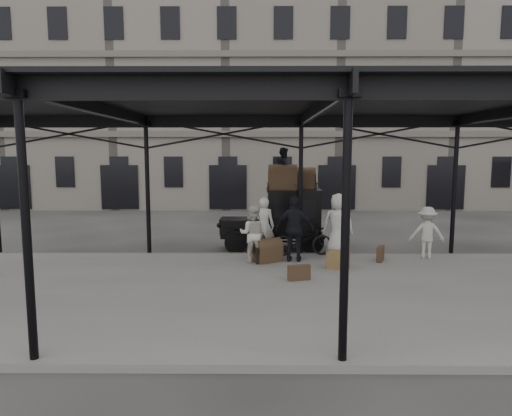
{
  "coord_description": "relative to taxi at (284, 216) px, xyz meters",
  "views": [
    {
      "loc": [
        -1.34,
        -12.82,
        3.49
      ],
      "look_at": [
        -1.45,
        1.6,
        1.7
      ],
      "focal_mm": 32.0,
      "sensor_mm": 36.0,
      "label": 1
    }
  ],
  "objects": [
    {
      "name": "bicycle",
      "position": [
        0.5,
        -1.57,
        -0.54
      ],
      "size": [
        2.05,
        0.96,
        1.03
      ],
      "primitive_type": "imported",
      "rotation": [
        0.0,
        0.0,
        1.72
      ],
      "color": "black",
      "rests_on": "platform"
    },
    {
      "name": "porter_roof",
      "position": [
        -0.03,
        -0.1,
        1.7
      ],
      "size": [
        0.61,
        0.75,
        1.45
      ],
      "primitive_type": "imported",
      "rotation": [
        0.0,
        0.0,
        1.66
      ],
      "color": "black",
      "rests_on": "taxi"
    },
    {
      "name": "steamer_trunk_roof_far",
      "position": [
        0.67,
        0.2,
        1.29
      ],
      "size": [
        0.94,
        0.68,
        0.63
      ],
      "primitive_type": null,
      "rotation": [
        0.0,
        0.0,
        -0.19
      ],
      "color": "#493022",
      "rests_on": "taxi"
    },
    {
      "name": "platform",
      "position": [
        0.46,
        -5.2,
        -1.13
      ],
      "size": [
        28.0,
        8.0,
        0.15
      ],
      "primitive_type": "cube",
      "color": "slate",
      "rests_on": "ground"
    },
    {
      "name": "canopy",
      "position": [
        0.46,
        -4.93,
        3.39
      ],
      "size": [
        22.5,
        9.0,
        4.74
      ],
      "color": "black",
      "rests_on": "ground"
    },
    {
      "name": "ground",
      "position": [
        0.46,
        -3.2,
        -1.2
      ],
      "size": [
        120.0,
        120.0,
        0.0
      ],
      "primitive_type": "plane",
      "color": "#383533",
      "rests_on": "ground"
    },
    {
      "name": "porter_left",
      "position": [
        -0.74,
        -1.4,
        -0.11
      ],
      "size": [
        0.76,
        0.58,
        1.88
      ],
      "primitive_type": "imported",
      "rotation": [
        0.0,
        0.0,
        2.94
      ],
      "color": "beige",
      "rests_on": "platform"
    },
    {
      "name": "building_frontage",
      "position": [
        0.46,
        14.8,
        5.8
      ],
      "size": [
        64.0,
        8.0,
        14.0
      ],
      "primitive_type": "cube",
      "color": "slate",
      "rests_on": "ground"
    },
    {
      "name": "porter_right",
      "position": [
        4.39,
        -1.86,
        -0.24
      ],
      "size": [
        1.15,
        0.8,
        1.62
      ],
      "primitive_type": "imported",
      "rotation": [
        0.0,
        0.0,
        2.94
      ],
      "color": "beige",
      "rests_on": "platform"
    },
    {
      "name": "steamer_trunk_roof_near",
      "position": [
        -0.08,
        -0.25,
        1.34
      ],
      "size": [
        1.02,
        0.66,
        0.72
      ],
      "primitive_type": null,
      "rotation": [
        0.0,
        0.0,
        -0.06
      ],
      "color": "#493022",
      "rests_on": "taxi"
    },
    {
      "name": "porter_midleft",
      "position": [
        -1.08,
        -2.43,
        -0.19
      ],
      "size": [
        0.94,
        0.78,
        1.74
      ],
      "primitive_type": "imported",
      "rotation": [
        0.0,
        0.0,
        2.98
      ],
      "color": "beige",
      "rests_on": "platform"
    },
    {
      "name": "suitcase_flat",
      "position": [
        0.15,
        -4.43,
        -0.85
      ],
      "size": [
        0.62,
        0.32,
        0.4
      ],
      "primitive_type": "cube",
      "rotation": [
        0.0,
        0.0,
        0.29
      ],
      "color": "#493022",
      "rests_on": "platform"
    },
    {
      "name": "taxi",
      "position": [
        0.0,
        0.0,
        0.0
      ],
      "size": [
        3.65,
        1.55,
        2.18
      ],
      "color": "black",
      "rests_on": "ground"
    },
    {
      "name": "porter_centre",
      "position": [
        1.67,
        -1.4,
        -0.05
      ],
      "size": [
        1.03,
        0.71,
        2.01
      ],
      "primitive_type": "imported",
      "rotation": [
        0.0,
        0.0,
        3.07
      ],
      "color": "silver",
      "rests_on": "platform"
    },
    {
      "name": "steamer_trunk_platform",
      "position": [
        -0.63,
        -2.4,
        -0.76
      ],
      "size": [
        0.95,
        0.84,
        0.6
      ],
      "primitive_type": null,
      "rotation": [
        0.0,
        0.0,
        0.52
      ],
      "color": "#493022",
      "rests_on": "platform"
    },
    {
      "name": "suitcase_upright",
      "position": [
        2.83,
        -2.31,
        -0.83
      ],
      "size": [
        0.38,
        0.61,
        0.45
      ],
      "primitive_type": "cube",
      "rotation": [
        0.0,
        0.0,
        -0.42
      ],
      "color": "#493022",
      "rests_on": "platform"
    },
    {
      "name": "porter_official",
      "position": [
        0.19,
        -2.35,
        -0.05
      ],
      "size": [
        1.24,
        0.67,
        2.01
      ],
      "primitive_type": "imported",
      "rotation": [
        0.0,
        0.0,
        2.98
      ],
      "color": "black",
      "rests_on": "platform"
    },
    {
      "name": "wicker_hamper",
      "position": [
        1.38,
        -3.2,
        -0.8
      ],
      "size": [
        0.73,
        0.65,
        0.5
      ],
      "primitive_type": "cube",
      "rotation": [
        0.0,
        0.0,
        -0.4
      ],
      "color": "brown",
      "rests_on": "platform"
    }
  ]
}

